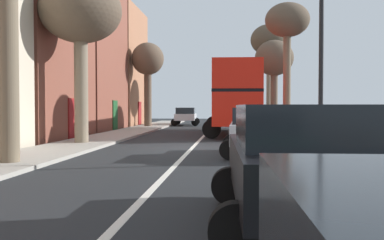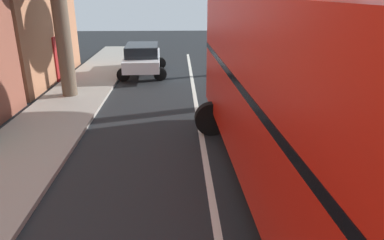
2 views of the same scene
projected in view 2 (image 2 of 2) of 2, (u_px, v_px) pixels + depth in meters
The scene contains 2 objects.
double_decker_bus at pixel (304, 91), 6.60m from camera, with size 3.80×10.85×4.06m.
parked_car_white_left_2 at pixel (143, 57), 17.97m from camera, with size 2.53×4.50×1.58m.
Camera 2 is at (-0.68, 2.80, 4.15)m, focal length 32.77 mm.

